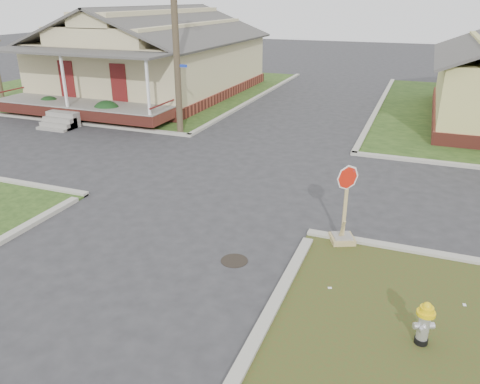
% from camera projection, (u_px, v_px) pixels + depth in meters
% --- Properties ---
extents(ground, '(120.00, 120.00, 0.00)m').
position_uv_depth(ground, '(163.00, 236.00, 12.11)').
color(ground, '#2C2C2F').
rests_on(ground, ground).
extents(verge_far_left, '(19.00, 19.00, 0.05)m').
position_uv_depth(verge_far_left, '(129.00, 87.00, 31.93)').
color(verge_far_left, '#233F16').
rests_on(verge_far_left, ground).
extents(curbs, '(80.00, 40.00, 0.12)m').
position_uv_depth(curbs, '(234.00, 173.00, 16.41)').
color(curbs, '#A9A799').
rests_on(curbs, ground).
extents(manhole, '(0.64, 0.64, 0.01)m').
position_uv_depth(manhole, '(234.00, 261.00, 10.94)').
color(manhole, black).
rests_on(manhole, ground).
extents(corner_house, '(10.10, 15.50, 5.30)m').
position_uv_depth(corner_house, '(155.00, 57.00, 28.92)').
color(corner_house, maroon).
rests_on(corner_house, ground).
extents(utility_pole, '(1.80, 0.28, 9.00)m').
position_uv_depth(utility_pole, '(175.00, 24.00, 19.37)').
color(utility_pole, '#443627').
rests_on(utility_pole, ground).
extents(fire_hydrant, '(0.32, 0.32, 0.85)m').
position_uv_depth(fire_hydrant, '(425.00, 321.00, 8.10)').
color(fire_hydrant, black).
rests_on(fire_hydrant, ground).
extents(stop_sign, '(0.58, 0.56, 2.03)m').
position_uv_depth(stop_sign, '(343.00, 226.00, 11.55)').
color(stop_sign, tan).
rests_on(stop_sign, ground).
extents(hedge_left, '(1.31, 1.07, 1.00)m').
position_uv_depth(hedge_left, '(50.00, 105.00, 24.20)').
color(hedge_left, '#153B18').
rests_on(hedge_left, verge_far_left).
extents(hedge_right, '(1.43, 1.17, 1.09)m').
position_uv_depth(hedge_right, '(107.00, 112.00, 22.55)').
color(hedge_right, '#153B18').
rests_on(hedge_right, verge_far_left).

